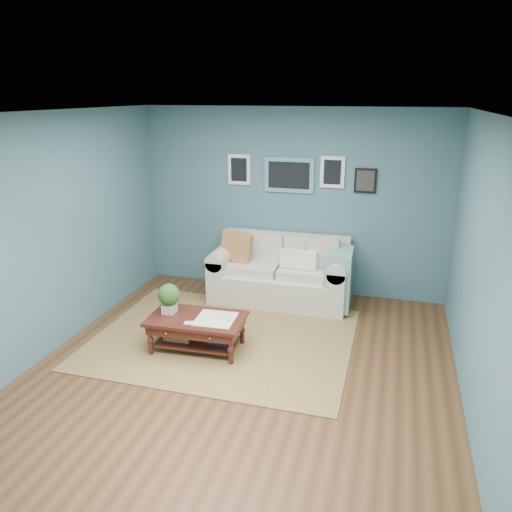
% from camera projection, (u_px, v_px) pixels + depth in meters
% --- Properties ---
extents(room_shell, '(5.00, 5.02, 2.70)m').
position_uv_depth(room_shell, '(242.00, 250.00, 5.05)').
color(room_shell, brown).
rests_on(room_shell, ground).
extents(area_rug, '(3.09, 2.47, 0.01)m').
position_uv_depth(area_rug, '(224.00, 338.00, 6.13)').
color(area_rug, brown).
rests_on(area_rug, ground).
extents(loveseat, '(1.99, 0.90, 1.02)m').
position_uv_depth(loveseat, '(286.00, 273.00, 7.14)').
color(loveseat, beige).
rests_on(loveseat, ground).
extents(coffee_table, '(1.13, 0.69, 0.77)m').
position_uv_depth(coffee_table, '(192.00, 322.00, 5.79)').
color(coffee_table, '#37160B').
rests_on(coffee_table, ground).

